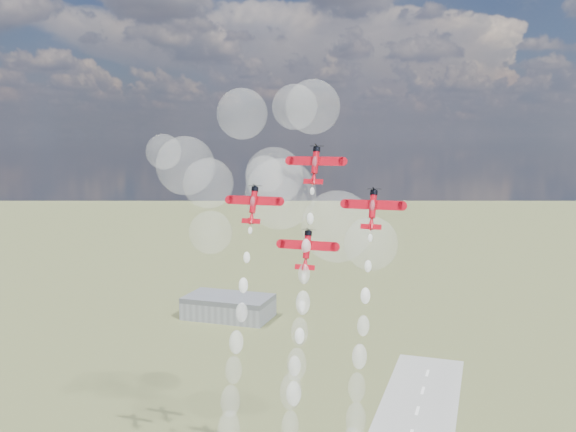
# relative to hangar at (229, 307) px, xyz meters

# --- Properties ---
(hangar) EXTENTS (50.00, 28.00, 13.00)m
(hangar) POSITION_rel_hangar_xyz_m (0.00, 0.00, 0.00)
(hangar) COLOR gray
(hangar) RESTS_ON ground
(plane_lead) EXTENTS (13.87, 5.96, 9.57)m
(plane_lead) POSITION_rel_hangar_xyz_m (101.50, -173.42, 93.12)
(plane_lead) COLOR red
(plane_lead) RESTS_ON ground
(plane_left) EXTENTS (13.87, 5.96, 9.57)m
(plane_left) POSITION_rel_hangar_xyz_m (86.21, -176.92, 83.01)
(plane_left) COLOR red
(plane_left) RESTS_ON ground
(plane_right) EXTENTS (13.87, 5.96, 9.57)m
(plane_right) POSITION_rel_hangar_xyz_m (116.78, -176.92, 83.01)
(plane_right) COLOR red
(plane_right) RESTS_ON ground
(plane_slot) EXTENTS (13.87, 5.96, 9.57)m
(plane_slot) POSITION_rel_hangar_xyz_m (101.50, -180.42, 72.90)
(plane_slot) COLOR red
(plane_slot) RESTS_ON ground
(smoke_trail_lead) EXTENTS (5.79, 18.38, 48.73)m
(smoke_trail_lead) POSITION_rel_hangar_xyz_m (101.46, -188.29, 50.02)
(smoke_trail_lead) COLOR white
(smoke_trail_lead) RESTS_ON plane_lead
(smoke_trail_left) EXTENTS (5.34, 18.61, 48.53)m
(smoke_trail_left) POSITION_rel_hangar_xyz_m (86.31, -191.66, 39.98)
(smoke_trail_left) COLOR white
(smoke_trail_left) RESTS_ON plane_left
(smoke_trail_right) EXTENTS (5.10, 18.53, 47.71)m
(smoke_trail_right) POSITION_rel_hangar_xyz_m (116.55, -191.64, 40.10)
(smoke_trail_right) COLOR white
(smoke_trail_right) RESTS_ON plane_right
(drifted_smoke_cloud) EXTENTS (72.12, 39.30, 55.64)m
(drifted_smoke_cloud) POSITION_rel_hangar_xyz_m (83.75, -153.13, 86.25)
(drifted_smoke_cloud) COLOR white
(drifted_smoke_cloud) RESTS_ON ground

